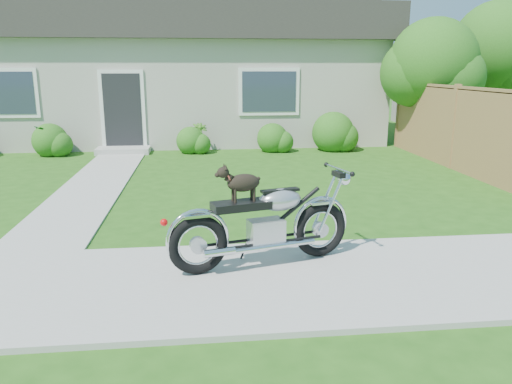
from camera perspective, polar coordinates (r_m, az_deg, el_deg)
ground at (r=5.50m, az=-12.24°, el=-10.50°), size 80.00×80.00×0.00m
sidewalk at (r=5.50m, az=-12.26°, el=-10.31°), size 24.00×2.20×0.04m
walkway at (r=10.45m, az=-17.75°, el=0.99°), size 1.20×8.00×0.03m
house at (r=16.99m, az=-8.55°, el=13.58°), size 12.60×7.03×4.50m
fence at (r=12.22m, az=21.72°, el=6.89°), size 0.12×6.62×1.90m
tree_near at (r=14.43m, az=20.11°, el=13.30°), size 2.41×2.31×3.55m
tree_far at (r=17.74m, az=26.29°, el=14.24°), size 2.82×2.79×4.28m
shrub_row at (r=13.61m, az=-6.12°, el=6.20°), size 10.60×1.16×1.16m
potted_plant_left at (r=14.24m, az=-22.74°, el=5.46°), size 0.93×0.94×0.79m
potted_plant_right at (r=13.66m, az=-6.52°, el=6.15°), size 0.51×0.51×0.79m
motorcycle_with_dog at (r=5.67m, az=1.05°, el=-3.39°), size 2.18×0.87×1.18m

